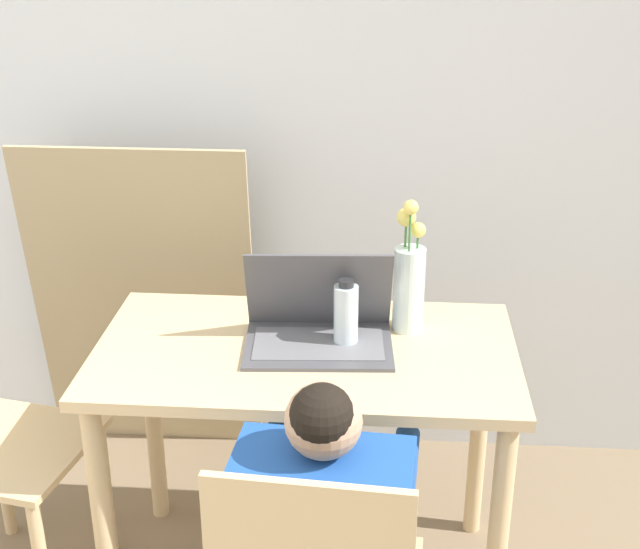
{
  "coord_description": "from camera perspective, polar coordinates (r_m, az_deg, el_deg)",
  "views": [
    {
      "loc": [
        0.07,
        -0.5,
        1.8
      ],
      "look_at": [
        -0.09,
        1.54,
        0.92
      ],
      "focal_mm": 50.0,
      "sensor_mm": 36.0,
      "label": 1
    }
  ],
  "objects": [
    {
      "name": "person_seated",
      "position": [
        1.92,
        0.46,
        -15.33
      ],
      "size": [
        0.38,
        0.44,
        0.96
      ],
      "rotation": [
        0.0,
        0.0,
        3.07
      ],
      "color": "#1E4C9E",
      "rests_on": "ground_plane"
    },
    {
      "name": "flower_vase",
      "position": [
        2.31,
        5.72,
        -0.35
      ],
      "size": [
        0.08,
        0.08,
        0.36
      ],
      "color": "silver",
      "rests_on": "dining_table"
    },
    {
      "name": "cardboard_panel",
      "position": [
        2.98,
        -11.19,
        -1.96
      ],
      "size": [
        0.73,
        0.17,
        1.1
      ],
      "color": "tan",
      "rests_on": "ground_plane"
    },
    {
      "name": "water_bottle",
      "position": [
        2.24,
        1.67,
        -2.6
      ],
      "size": [
        0.06,
        0.06,
        0.18
      ],
      "color": "silver",
      "rests_on": "dining_table"
    },
    {
      "name": "dining_table",
      "position": [
        2.32,
        -0.92,
        -7.22
      ],
      "size": [
        1.07,
        0.6,
        0.74
      ],
      "color": "#D6B784",
      "rests_on": "ground_plane"
    },
    {
      "name": "laptop",
      "position": [
        2.26,
        -0.09,
        -3.07
      ],
      "size": [
        0.39,
        0.28,
        0.24
      ],
      "rotation": [
        0.0,
        0.0,
        0.07
      ],
      "color": "#4C4C51",
      "rests_on": "dining_table"
    },
    {
      "name": "wall_back",
      "position": [
        2.78,
        2.92,
        11.87
      ],
      "size": [
        6.4,
        0.05,
        2.5
      ],
      "color": "silver",
      "rests_on": "ground_plane"
    }
  ]
}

